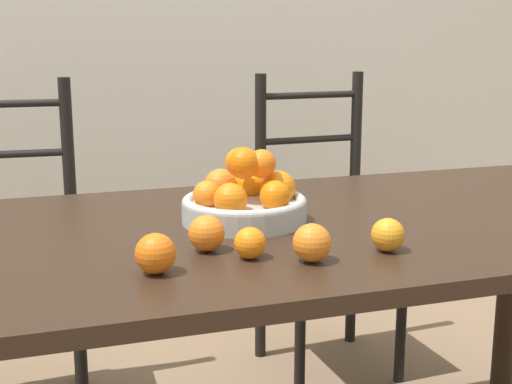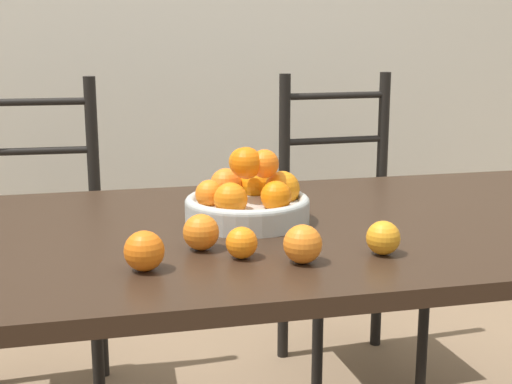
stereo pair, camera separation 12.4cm
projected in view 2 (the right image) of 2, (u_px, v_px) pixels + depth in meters
The scene contains 10 objects.
wall_back at pixel (187, 5), 2.92m from camera, with size 8.00×0.06×2.60m.
dining_table at pixel (287, 262), 1.61m from camera, with size 1.99×0.91×0.77m.
fruit_bowl at pixel (248, 199), 1.61m from camera, with size 0.28×0.28×0.17m.
orange_loose_0 at pixel (144, 251), 1.27m from camera, with size 0.07×0.07×0.07m.
orange_loose_1 at pixel (201, 232), 1.40m from camera, with size 0.07×0.07×0.07m.
orange_loose_2 at pixel (303, 244), 1.32m from camera, with size 0.07×0.07×0.07m.
orange_loose_3 at pixel (383, 238), 1.37m from camera, with size 0.07×0.07×0.07m.
orange_loose_4 at pixel (242, 243), 1.35m from camera, with size 0.06×0.06×0.06m.
chair_left at pixel (35, 256), 2.26m from camera, with size 0.44×0.42×1.05m.
chair_right at pixel (347, 235), 2.50m from camera, with size 0.44×0.42×1.05m.
Camera 2 is at (-0.42, -1.48, 1.19)m, focal length 50.00 mm.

